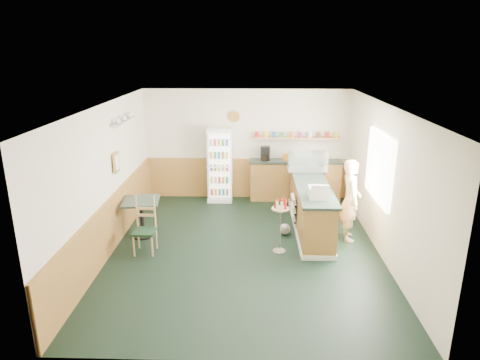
{
  "coord_description": "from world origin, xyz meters",
  "views": [
    {
      "loc": [
        0.14,
        -7.29,
        3.66
      ],
      "look_at": [
        -0.1,
        0.6,
        1.19
      ],
      "focal_mm": 32.0,
      "sensor_mm": 36.0,
      "label": 1
    }
  ],
  "objects_px": {
    "display_case": "(308,162)",
    "cafe_chair": "(145,223)",
    "shopkeeper": "(350,200)",
    "cafe_table": "(141,211)",
    "drinks_fridge": "(220,165)",
    "condiment_stand": "(280,218)",
    "cash_register": "(318,193)"
  },
  "relations": [
    {
      "from": "display_case",
      "to": "drinks_fridge",
      "type": "bearing_deg",
      "value": 154.48
    },
    {
      "from": "display_case",
      "to": "condiment_stand",
      "type": "bearing_deg",
      "value": -110.63
    },
    {
      "from": "shopkeeper",
      "to": "display_case",
      "type": "bearing_deg",
      "value": 30.34
    },
    {
      "from": "condiment_stand",
      "to": "cafe_chair",
      "type": "height_order",
      "value": "cafe_chair"
    },
    {
      "from": "cafe_table",
      "to": "condiment_stand",
      "type": "bearing_deg",
      "value": -12.34
    },
    {
      "from": "shopkeeper",
      "to": "cafe_table",
      "type": "distance_m",
      "value": 4.11
    },
    {
      "from": "display_case",
      "to": "cafe_table",
      "type": "xyz_separation_m",
      "value": [
        -3.4,
        -1.25,
        -0.71
      ]
    },
    {
      "from": "cafe_table",
      "to": "display_case",
      "type": "bearing_deg",
      "value": 20.21
    },
    {
      "from": "cash_register",
      "to": "cafe_table",
      "type": "xyz_separation_m",
      "value": [
        -3.4,
        0.42,
        -0.57
      ]
    },
    {
      "from": "condiment_stand",
      "to": "cafe_chair",
      "type": "bearing_deg",
      "value": -179.54
    },
    {
      "from": "display_case",
      "to": "cafe_chair",
      "type": "height_order",
      "value": "display_case"
    },
    {
      "from": "drinks_fridge",
      "to": "cafe_table",
      "type": "distance_m",
      "value": 2.64
    },
    {
      "from": "condiment_stand",
      "to": "display_case",
      "type": "bearing_deg",
      "value": 69.37
    },
    {
      "from": "condiment_stand",
      "to": "drinks_fridge",
      "type": "bearing_deg",
      "value": 115.01
    },
    {
      "from": "cafe_table",
      "to": "drinks_fridge",
      "type": "bearing_deg",
      "value": 57.61
    },
    {
      "from": "drinks_fridge",
      "to": "cafe_table",
      "type": "bearing_deg",
      "value": -122.39
    },
    {
      "from": "cash_register",
      "to": "cafe_table",
      "type": "height_order",
      "value": "cash_register"
    },
    {
      "from": "display_case",
      "to": "cafe_table",
      "type": "height_order",
      "value": "display_case"
    },
    {
      "from": "display_case",
      "to": "cafe_chair",
      "type": "relative_size",
      "value": 0.82
    },
    {
      "from": "cash_register",
      "to": "condiment_stand",
      "type": "relative_size",
      "value": 0.36
    },
    {
      "from": "cash_register",
      "to": "shopkeeper",
      "type": "xyz_separation_m",
      "value": [
        0.7,
        0.44,
        -0.3
      ]
    },
    {
      "from": "display_case",
      "to": "shopkeeper",
      "type": "height_order",
      "value": "shopkeeper"
    },
    {
      "from": "shopkeeper",
      "to": "cafe_chair",
      "type": "xyz_separation_m",
      "value": [
        -3.88,
        -0.64,
        -0.26
      ]
    },
    {
      "from": "cash_register",
      "to": "cafe_table",
      "type": "distance_m",
      "value": 3.47
    },
    {
      "from": "cafe_table",
      "to": "cafe_chair",
      "type": "xyz_separation_m",
      "value": [
        0.22,
        -0.61,
        0.0
      ]
    },
    {
      "from": "drinks_fridge",
      "to": "condiment_stand",
      "type": "distance_m",
      "value": 3.1
    },
    {
      "from": "shopkeeper",
      "to": "condiment_stand",
      "type": "height_order",
      "value": "shopkeeper"
    },
    {
      "from": "cafe_chair",
      "to": "cash_register",
      "type": "bearing_deg",
      "value": 3.93
    },
    {
      "from": "display_case",
      "to": "cafe_chair",
      "type": "distance_m",
      "value": 3.75
    },
    {
      "from": "cash_register",
      "to": "shopkeeper",
      "type": "distance_m",
      "value": 0.88
    },
    {
      "from": "cash_register",
      "to": "drinks_fridge",
      "type": "bearing_deg",
      "value": 128.65
    },
    {
      "from": "drinks_fridge",
      "to": "display_case",
      "type": "bearing_deg",
      "value": -25.52
    }
  ]
}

